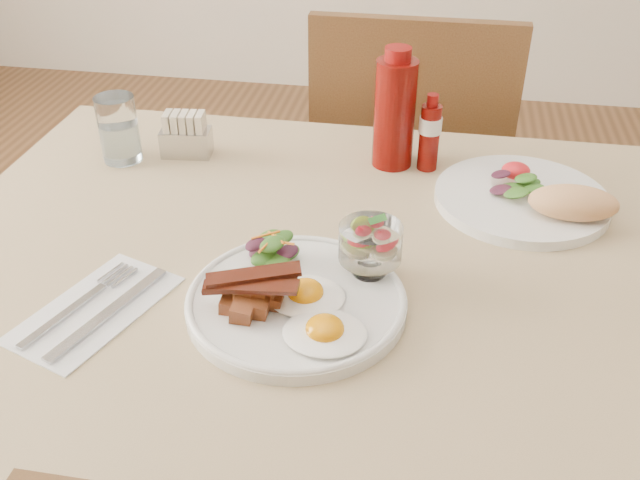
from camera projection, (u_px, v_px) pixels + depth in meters
table at (383, 311)px, 1.04m from camera, size 1.33×0.88×0.75m
chair_far at (408, 179)px, 1.66m from camera, size 0.42×0.42×0.93m
main_plate at (296, 302)px, 0.90m from camera, size 0.28×0.28×0.02m
fried_eggs at (315, 312)px, 0.86m from camera, size 0.16×0.19×0.03m
bacon_potato_pile at (252, 294)px, 0.87m from camera, size 0.12×0.08×0.05m
side_salad at (273, 251)px, 0.95m from camera, size 0.08×0.07×0.04m
fruit_cup at (370, 243)px, 0.92m from camera, size 0.08×0.08×0.08m
second_plate at (534, 198)px, 1.10m from camera, size 0.27×0.27×0.07m
ketchup_bottle at (395, 112)px, 1.18m from camera, size 0.08×0.08×0.20m
hot_sauce_bottle at (430, 133)px, 1.18m from camera, size 0.05×0.05×0.13m
sugar_caddy at (186, 137)px, 1.24m from camera, size 0.09×0.06×0.08m
water_glass at (119, 133)px, 1.22m from camera, size 0.07×0.07×0.12m
napkin_cutlery at (96, 309)px, 0.90m from camera, size 0.18×0.24×0.01m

